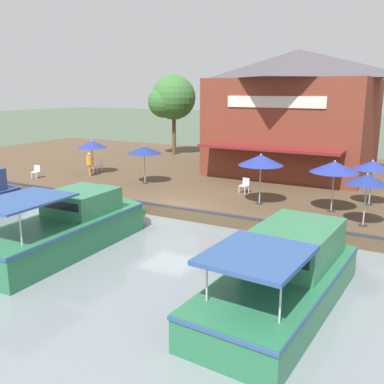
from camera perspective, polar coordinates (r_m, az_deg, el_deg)
ground_plane at (r=21.54m, az=-3.00°, el=-3.69°), size 220.00×220.00×0.00m
quay_deck at (r=31.07m, az=7.76°, el=2.09°), size 22.00×56.00×0.60m
quay_edge_fender at (r=21.44m, az=-2.88°, el=-1.96°), size 0.20×50.40×0.10m
waterfront_restaurant at (r=31.74m, az=13.70°, el=10.48°), size 11.75×10.86×8.49m
patio_umbrella_by_entrance at (r=26.85m, az=-6.38°, el=5.59°), size 2.18×2.18×2.39m
patio_umbrella_mid_patio_left at (r=23.31m, az=22.95°, el=3.31°), size 1.95×1.95×2.33m
patio_umbrella_mid_patio_right at (r=30.83m, az=-13.20°, el=6.22°), size 2.07×2.07×2.35m
patio_umbrella_far_corner at (r=21.96m, az=9.18°, el=4.24°), size 2.29×2.29×2.61m
patio_umbrella_near_quay_edge at (r=21.35m, az=18.47°, el=3.20°), size 2.28×2.28×2.50m
patio_umbrella_back_row at (r=19.53m, az=22.33°, el=1.56°), size 1.78×1.78×2.32m
cafe_chair_beside_entrance at (r=31.77m, az=-12.24°, el=3.58°), size 0.60×0.60×0.85m
cafe_chair_under_first_umbrella at (r=30.41m, az=-20.05°, el=2.64°), size 0.53×0.53×0.85m
cafe_chair_mid_patio at (r=24.58m, az=7.05°, el=0.97°), size 0.52×0.52×0.85m
person_mid_patio at (r=30.00m, az=-13.51°, el=3.97°), size 0.46×0.46×1.62m
motorboat_distant_upstream at (r=13.68m, az=12.93°, el=-10.29°), size 8.61×3.28×2.28m
motorboat_second_along at (r=18.39m, az=-15.17°, el=-4.20°), size 8.83×3.06×2.51m
tree_behind_restaurant at (r=38.97m, az=-2.81°, el=12.30°), size 4.11×3.92×7.07m
tree_upstream_bank at (r=37.55m, az=13.52°, el=10.82°), size 3.85×3.67×6.22m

